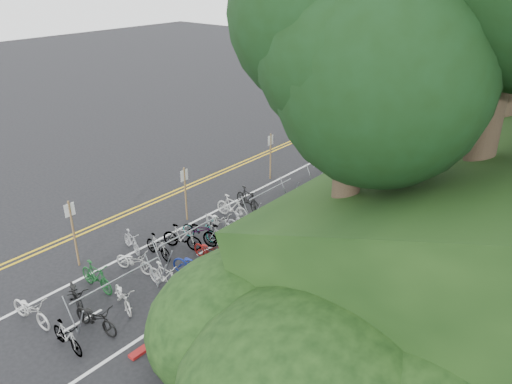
% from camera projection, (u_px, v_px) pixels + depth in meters
% --- Properties ---
extents(ground, '(120.00, 120.00, 0.00)m').
position_uv_depth(ground, '(81.00, 262.00, 19.18)').
color(ground, black).
rests_on(ground, ground).
extents(road_markings, '(7.47, 80.00, 0.01)m').
position_uv_depth(road_markings, '(260.00, 184.00, 25.85)').
color(road_markings, gold).
rests_on(road_markings, ground).
extents(red_curb, '(0.25, 28.00, 0.10)m').
position_uv_depth(red_curb, '(365.00, 198.00, 24.21)').
color(red_curb, maroon).
rests_on(red_curb, ground).
extents(bike_rack_front, '(1.16, 3.39, 1.21)m').
position_uv_depth(bike_rack_front, '(118.00, 287.00, 16.19)').
color(bike_rack_front, '#92969F').
rests_on(bike_rack_front, ground).
extents(bike_racks_rest, '(1.14, 23.00, 1.17)m').
position_uv_depth(bike_racks_rest, '(330.00, 164.00, 26.14)').
color(bike_racks_rest, '#92969F').
rests_on(bike_racks_rest, ground).
extents(signpost_near, '(0.08, 0.40, 2.71)m').
position_uv_depth(signpost_near, '(73.00, 230.00, 18.32)').
color(signpost_near, brown).
rests_on(signpost_near, ground).
extents(signposts_rest, '(0.08, 18.40, 2.50)m').
position_uv_depth(signposts_rest, '(304.00, 139.00, 27.99)').
color(signposts_rest, brown).
rests_on(signposts_rest, ground).
extents(bike_front, '(0.74, 1.50, 0.87)m').
position_uv_depth(bike_front, '(132.00, 241.00, 19.72)').
color(bike_front, '#9E9EA3').
rests_on(bike_front, ground).
extents(bike_valet, '(3.09, 12.55, 1.09)m').
position_uv_depth(bike_valet, '(182.00, 251.00, 18.98)').
color(bike_valet, beige).
rests_on(bike_valet, ground).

